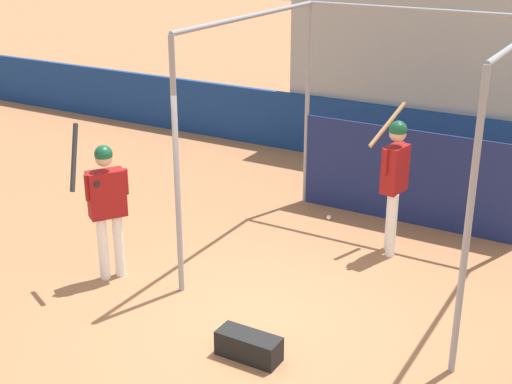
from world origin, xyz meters
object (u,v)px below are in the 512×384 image
player_waiting (106,199)px  baseball (329,217)px  player_batter (394,174)px  equipment_bag (249,346)px

player_waiting → baseball: 3.70m
player_waiting → baseball: bearing=-174.5°
player_waiting → baseball: size_ratio=27.79×
player_batter → baseball: bearing=71.5°
equipment_bag → player_waiting: bearing=164.7°
player_waiting → baseball: player_waiting is taller
player_waiting → equipment_bag: bearing=108.1°
player_waiting → equipment_bag: (2.47, -0.68, -0.95)m
baseball → equipment_bag: bearing=-78.0°
equipment_bag → player_batter: bearing=83.0°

